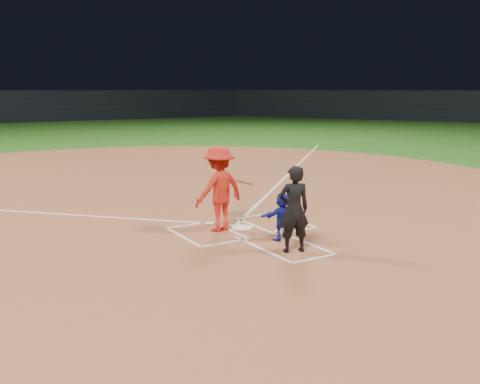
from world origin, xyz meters
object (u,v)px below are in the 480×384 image
catcher (282,217)px  batter_at_plate (219,189)px  home_plate (242,228)px  umpire (294,209)px

catcher → batter_at_plate: (-0.80, 1.46, 0.47)m
batter_at_plate → home_plate: bearing=-9.3°
catcher → batter_at_plate: batter_at_plate is taller
catcher → home_plate: bearing=-80.7°
home_plate → catcher: (0.22, -1.36, 0.53)m
umpire → batter_at_plate: size_ratio=0.90×
catcher → umpire: (-0.31, -0.83, 0.37)m
home_plate → umpire: bearing=87.7°
batter_at_plate → catcher: bearing=-61.2°
home_plate → catcher: size_ratio=0.56×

